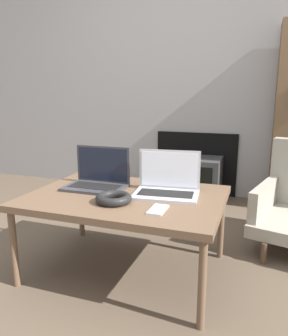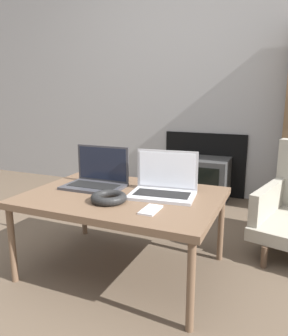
{
  "view_description": "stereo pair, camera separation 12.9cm",
  "coord_description": "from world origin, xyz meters",
  "px_view_note": "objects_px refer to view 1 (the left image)",
  "views": [
    {
      "loc": [
        0.68,
        -1.25,
        1.0
      ],
      "look_at": [
        0.0,
        0.64,
        0.54
      ],
      "focal_mm": 35.0,
      "sensor_mm": 36.0,
      "label": 1
    },
    {
      "loc": [
        0.8,
        -1.2,
        1.0
      ],
      "look_at": [
        0.0,
        0.64,
        0.54
      ],
      "focal_mm": 35.0,
      "sensor_mm": 36.0,
      "label": 2
    }
  ],
  "objects_px": {
    "headphones": "(114,198)",
    "tv": "(192,178)",
    "phone": "(158,210)",
    "laptop_left": "(98,179)",
    "laptop_right": "(167,185)"
  },
  "relations": [
    {
      "from": "headphones",
      "to": "tv",
      "type": "xyz_separation_m",
      "value": [
        0.09,
        1.59,
        -0.27
      ]
    },
    {
      "from": "phone",
      "to": "tv",
      "type": "distance_m",
      "value": 1.66
    },
    {
      "from": "headphones",
      "to": "phone",
      "type": "bearing_deg",
      "value": -8.9
    },
    {
      "from": "headphones",
      "to": "tv",
      "type": "bearing_deg",
      "value": 86.92
    },
    {
      "from": "laptop_left",
      "to": "headphones",
      "type": "xyz_separation_m",
      "value": [
        0.21,
        -0.23,
        -0.03
      ]
    },
    {
      "from": "phone",
      "to": "laptop_left",
      "type": "bearing_deg",
      "value": 149.43
    },
    {
      "from": "laptop_left",
      "to": "headphones",
      "type": "height_order",
      "value": "laptop_left"
    },
    {
      "from": "laptop_left",
      "to": "laptop_right",
      "type": "bearing_deg",
      "value": -0.8
    },
    {
      "from": "laptop_left",
      "to": "tv",
      "type": "height_order",
      "value": "laptop_left"
    },
    {
      "from": "laptop_right",
      "to": "phone",
      "type": "distance_m",
      "value": 0.28
    },
    {
      "from": "phone",
      "to": "tv",
      "type": "bearing_deg",
      "value": 95.72
    },
    {
      "from": "laptop_right",
      "to": "tv",
      "type": "height_order",
      "value": "laptop_right"
    },
    {
      "from": "headphones",
      "to": "tv",
      "type": "relative_size",
      "value": 0.34
    },
    {
      "from": "laptop_left",
      "to": "tv",
      "type": "xyz_separation_m",
      "value": [
        0.29,
        1.36,
        -0.3
      ]
    },
    {
      "from": "tv",
      "to": "laptop_left",
      "type": "bearing_deg",
      "value": -102.2
    }
  ]
}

